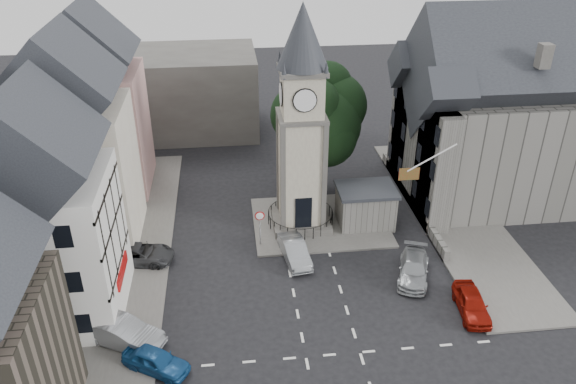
{
  "coord_description": "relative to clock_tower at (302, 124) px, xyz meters",
  "views": [
    {
      "loc": [
        -5.01,
        -27.61,
        22.63
      ],
      "look_at": [
        -1.28,
        5.0,
        4.5
      ],
      "focal_mm": 35.0,
      "sensor_mm": 36.0,
      "label": 1
    }
  ],
  "objects": [
    {
      "name": "ground",
      "position": [
        0.0,
        -7.99,
        -8.12
      ],
      "size": [
        120.0,
        120.0,
        0.0
      ],
      "primitive_type": "plane",
      "color": "black",
      "rests_on": "ground"
    },
    {
      "name": "pavement_west",
      "position": [
        -12.5,
        -1.99,
        -8.05
      ],
      "size": [
        6.0,
        30.0,
        0.14
      ],
      "primitive_type": "cube",
      "color": "#595651",
      "rests_on": "ground"
    },
    {
      "name": "pavement_east",
      "position": [
        12.0,
        0.01,
        -8.05
      ],
      "size": [
        6.0,
        26.0,
        0.14
      ],
      "primitive_type": "cube",
      "color": "#595651",
      "rests_on": "ground"
    },
    {
      "name": "central_island",
      "position": [
        1.5,
        0.01,
        -8.04
      ],
      "size": [
        10.0,
        8.0,
        0.16
      ],
      "primitive_type": "cube",
      "color": "#595651",
      "rests_on": "ground"
    },
    {
      "name": "road_markings",
      "position": [
        0.0,
        -13.49,
        -8.12
      ],
      "size": [
        20.0,
        8.0,
        0.01
      ],
      "primitive_type": "cube",
      "color": "silver",
      "rests_on": "ground"
    },
    {
      "name": "clock_tower",
      "position": [
        0.0,
        0.0,
        0.0
      ],
      "size": [
        4.86,
        4.86,
        16.25
      ],
      "color": "#4C4944",
      "rests_on": "ground"
    },
    {
      "name": "stone_shelter",
      "position": [
        4.8,
        -0.49,
        -6.57
      ],
      "size": [
        4.3,
        3.3,
        3.08
      ],
      "color": "#615F59",
      "rests_on": "ground"
    },
    {
      "name": "town_tree",
      "position": [
        2.0,
        5.01,
        -1.15
      ],
      "size": [
        7.2,
        7.2,
        10.8
      ],
      "color": "black",
      "rests_on": "ground"
    },
    {
      "name": "warning_sign_post",
      "position": [
        -3.2,
        -2.56,
        -6.09
      ],
      "size": [
        0.7,
        0.19,
        2.85
      ],
      "color": "black",
      "rests_on": "ground"
    },
    {
      "name": "terrace_pink",
      "position": [
        -15.5,
        8.01,
        -1.54
      ],
      "size": [
        8.1,
        7.6,
        12.8
      ],
      "color": "tan",
      "rests_on": "ground"
    },
    {
      "name": "terrace_cream",
      "position": [
        -15.5,
        0.01,
        -1.54
      ],
      "size": [
        8.1,
        7.6,
        12.8
      ],
      "color": "beige",
      "rests_on": "ground"
    },
    {
      "name": "terrace_tudor",
      "position": [
        -15.5,
        -7.99,
        -1.93
      ],
      "size": [
        8.1,
        7.6,
        12.0
      ],
      "color": "silver",
      "rests_on": "ground"
    },
    {
      "name": "backdrop_west",
      "position": [
        -12.0,
        20.01,
        -4.12
      ],
      "size": [
        20.0,
        10.0,
        8.0
      ],
      "primitive_type": "cube",
      "color": "#4C4944",
      "rests_on": "ground"
    },
    {
      "name": "east_building",
      "position": [
        15.59,
        3.01,
        -1.86
      ],
      "size": [
        14.4,
        11.4,
        12.6
      ],
      "color": "#615F59",
      "rests_on": "ground"
    },
    {
      "name": "east_boundary_wall",
      "position": [
        9.2,
        2.01,
        -7.67
      ],
      "size": [
        0.4,
        16.0,
        0.9
      ],
      "primitive_type": "cube",
      "color": "#615F59",
      "rests_on": "ground"
    },
    {
      "name": "flagpole",
      "position": [
        8.0,
        -3.99,
        -1.12
      ],
      "size": [
        3.68,
        0.1,
        2.74
      ],
      "color": "white",
      "rests_on": "ground"
    },
    {
      "name": "car_west_blue",
      "position": [
        -9.47,
        -13.47,
        -7.49
      ],
      "size": [
        3.96,
        3.18,
        1.27
      ],
      "primitive_type": "imported",
      "rotation": [
        0.0,
        0.0,
        1.04
      ],
      "color": "navy",
      "rests_on": "ground"
    },
    {
      "name": "car_west_silver",
      "position": [
        -11.5,
        -11.3,
        -7.33
      ],
      "size": [
        5.03,
        3.61,
        1.58
      ],
      "primitive_type": "imported",
      "rotation": [
        0.0,
        0.0,
        1.11
      ],
      "color": "#919498",
      "rests_on": "ground"
    },
    {
      "name": "car_west_grey",
      "position": [
        -11.5,
        -3.53,
        -7.47
      ],
      "size": [
        4.99,
        2.9,
        1.31
      ],
      "primitive_type": "imported",
      "rotation": [
        0.0,
        0.0,
        1.41
      ],
      "color": "#323335",
      "rests_on": "ground"
    },
    {
      "name": "car_island_silver",
      "position": [
        -1.0,
        -4.45,
        -7.43
      ],
      "size": [
        2.08,
        4.38,
        1.39
      ],
      "primitive_type": "imported",
      "rotation": [
        0.0,
        0.0,
        0.15
      ],
      "color": "gray",
      "rests_on": "ground"
    },
    {
      "name": "car_island_east",
      "position": [
        6.45,
        -7.25,
        -7.46
      ],
      "size": [
        3.34,
        4.93,
        1.33
      ],
      "primitive_type": "imported",
      "rotation": [
        0.0,
        0.0,
        -0.36
      ],
      "color": "#9B9FA3",
      "rests_on": "ground"
    },
    {
      "name": "car_east_red",
      "position": [
        8.83,
        -10.99,
        -7.44
      ],
      "size": [
        2.02,
        4.12,
        1.35
      ],
      "primitive_type": "imported",
      "rotation": [
        0.0,
        0.0,
        -0.11
      ],
      "color": "maroon",
      "rests_on": "ground"
    },
    {
      "name": "pedestrian",
      "position": [
        9.16,
        -2.42,
        -7.29
      ],
      "size": [
        0.73,
        0.67,
        1.66
      ],
      "primitive_type": "imported",
      "rotation": [
        0.0,
        0.0,
        3.73
      ],
      "color": "#B2A193",
      "rests_on": "ground"
    }
  ]
}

